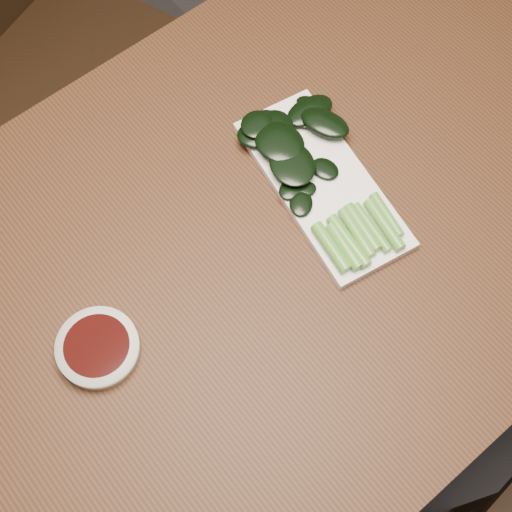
# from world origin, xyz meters

# --- Properties ---
(ground) EXTENTS (6.00, 6.00, 0.00)m
(ground) POSITION_xyz_m (0.00, 0.00, 0.00)
(ground) COLOR #302D2D
(ground) RESTS_ON ground
(table) EXTENTS (1.40, 0.80, 0.75)m
(table) POSITION_xyz_m (0.00, 0.00, 0.68)
(table) COLOR #402312
(table) RESTS_ON ground
(chair_far) EXTENTS (0.55, 0.55, 0.89)m
(chair_far) POSITION_xyz_m (0.05, 0.75, 0.49)
(chair_far) COLOR black
(chair_far) RESTS_ON ground
(sauce_bowl) EXTENTS (0.11, 0.11, 0.02)m
(sauce_bowl) POSITION_xyz_m (-0.25, 0.01, 0.76)
(sauce_bowl) COLOR white
(sauce_bowl) RESTS_ON table
(serving_plate) EXTENTS (0.18, 0.32, 0.01)m
(serving_plate) POSITION_xyz_m (0.14, 0.01, 0.76)
(serving_plate) COLOR white
(serving_plate) RESTS_ON table
(gai_lan) EXTENTS (0.18, 0.31, 0.03)m
(gai_lan) POSITION_xyz_m (0.14, 0.04, 0.78)
(gai_lan) COLOR #5DA137
(gai_lan) RESTS_ON serving_plate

